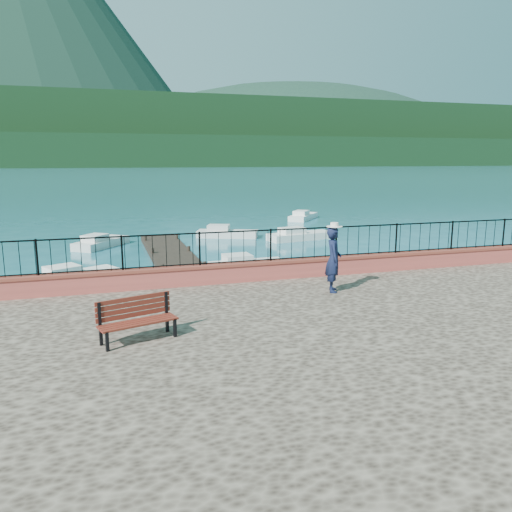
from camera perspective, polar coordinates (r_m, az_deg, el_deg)
ground at (r=12.68m, az=8.49°, el=-11.60°), size 2000.00×2000.00×0.00m
parapet at (r=15.49m, az=2.72°, el=-1.51°), size 28.00×0.46×0.58m
railing at (r=15.34m, az=2.75°, el=1.28°), size 27.00×0.05×0.95m
dock at (r=23.21m, az=-9.02°, el=-0.78°), size 2.00×16.00×0.30m
far_forest at (r=310.57m, az=-16.64°, el=11.38°), size 900.00×60.00×18.00m
foothills at (r=370.93m, az=-16.91°, el=13.26°), size 900.00×120.00×44.00m
companion_hill at (r=613.36m, az=4.35°, el=10.59°), size 448.00×384.00×180.00m
park_bench at (r=10.55m, az=-13.35°, el=-7.98°), size 1.67×0.97×0.88m
person at (r=13.98m, az=8.84°, el=-0.40°), size 0.64×0.77×1.83m
hat at (r=13.83m, az=8.96°, el=3.55°), size 0.44×0.44×0.12m
boat_0 at (r=20.99m, az=-19.93°, el=-1.88°), size 3.62×2.74×0.80m
boat_1 at (r=21.85m, az=-0.89°, el=-0.71°), size 3.38×1.44×0.80m
boat_2 at (r=30.54m, az=5.12°, el=2.63°), size 4.31×2.05×0.80m
boat_3 at (r=29.19m, az=-17.28°, el=1.78°), size 3.18×3.64×0.80m
boat_4 at (r=31.39m, az=-3.28°, el=2.88°), size 3.98×2.64×0.80m
boat_5 at (r=40.81m, az=5.43°, el=4.75°), size 3.56×3.89×0.80m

